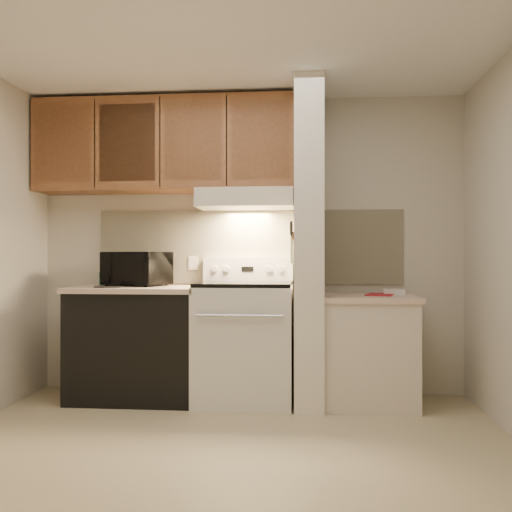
# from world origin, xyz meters

# --- Properties ---
(floor) EXTENTS (3.60, 3.60, 0.00)m
(floor) POSITION_xyz_m (0.00, 0.00, 0.00)
(floor) COLOR #BEAF88
(floor) RESTS_ON ground
(ceiling) EXTENTS (3.60, 3.60, 0.00)m
(ceiling) POSITION_xyz_m (0.00, 0.00, 2.50)
(ceiling) COLOR white
(ceiling) RESTS_ON wall_back
(wall_back) EXTENTS (3.60, 2.50, 0.02)m
(wall_back) POSITION_xyz_m (0.00, 1.50, 1.25)
(wall_back) COLOR beige
(wall_back) RESTS_ON floor
(backsplash) EXTENTS (2.60, 0.02, 0.63)m
(backsplash) POSITION_xyz_m (0.00, 1.49, 1.24)
(backsplash) COLOR beige
(backsplash) RESTS_ON wall_back
(range_body) EXTENTS (0.76, 0.65, 0.92)m
(range_body) POSITION_xyz_m (0.00, 1.16, 0.46)
(range_body) COLOR silver
(range_body) RESTS_ON floor
(oven_window) EXTENTS (0.50, 0.01, 0.30)m
(oven_window) POSITION_xyz_m (0.00, 0.84, 0.50)
(oven_window) COLOR black
(oven_window) RESTS_ON range_body
(oven_handle) EXTENTS (0.65, 0.02, 0.02)m
(oven_handle) POSITION_xyz_m (0.00, 0.80, 0.72)
(oven_handle) COLOR silver
(oven_handle) RESTS_ON range_body
(cooktop) EXTENTS (0.74, 0.64, 0.03)m
(cooktop) POSITION_xyz_m (0.00, 1.16, 0.94)
(cooktop) COLOR black
(cooktop) RESTS_ON range_body
(range_backguard) EXTENTS (0.76, 0.08, 0.20)m
(range_backguard) POSITION_xyz_m (0.00, 1.44, 1.05)
(range_backguard) COLOR silver
(range_backguard) RESTS_ON range_body
(range_display) EXTENTS (0.10, 0.01, 0.04)m
(range_display) POSITION_xyz_m (0.00, 1.40, 1.05)
(range_display) COLOR black
(range_display) RESTS_ON range_backguard
(range_knob_left_outer) EXTENTS (0.05, 0.02, 0.05)m
(range_knob_left_outer) POSITION_xyz_m (-0.28, 1.40, 1.05)
(range_knob_left_outer) COLOR silver
(range_knob_left_outer) RESTS_ON range_backguard
(range_knob_left_inner) EXTENTS (0.05, 0.02, 0.05)m
(range_knob_left_inner) POSITION_xyz_m (-0.18, 1.40, 1.05)
(range_knob_left_inner) COLOR silver
(range_knob_left_inner) RESTS_ON range_backguard
(range_knob_right_inner) EXTENTS (0.05, 0.02, 0.05)m
(range_knob_right_inner) POSITION_xyz_m (0.18, 1.40, 1.05)
(range_knob_right_inner) COLOR silver
(range_knob_right_inner) RESTS_ON range_backguard
(range_knob_right_outer) EXTENTS (0.05, 0.02, 0.05)m
(range_knob_right_outer) POSITION_xyz_m (0.28, 1.40, 1.05)
(range_knob_right_outer) COLOR silver
(range_knob_right_outer) RESTS_ON range_backguard
(dishwasher_front) EXTENTS (1.00, 0.63, 0.87)m
(dishwasher_front) POSITION_xyz_m (-0.88, 1.17, 0.43)
(dishwasher_front) COLOR black
(dishwasher_front) RESTS_ON floor
(left_countertop) EXTENTS (1.04, 0.67, 0.04)m
(left_countertop) POSITION_xyz_m (-0.88, 1.17, 0.89)
(left_countertop) COLOR beige
(left_countertop) RESTS_ON dishwasher_front
(spoon_rest) EXTENTS (0.21, 0.10, 0.01)m
(spoon_rest) POSITION_xyz_m (-1.05, 0.97, 0.92)
(spoon_rest) COLOR black
(spoon_rest) RESTS_ON left_countertop
(teal_jar) EXTENTS (0.11, 0.11, 0.11)m
(teal_jar) POSITION_xyz_m (-1.23, 1.39, 0.97)
(teal_jar) COLOR #2C7163
(teal_jar) RESTS_ON left_countertop
(outlet) EXTENTS (0.08, 0.01, 0.12)m
(outlet) POSITION_xyz_m (-0.48, 1.48, 1.10)
(outlet) COLOR beige
(outlet) RESTS_ON backsplash
(microwave) EXTENTS (0.60, 0.51, 0.28)m
(microwave) POSITION_xyz_m (-0.93, 1.31, 1.05)
(microwave) COLOR black
(microwave) RESTS_ON left_countertop
(partition_pillar) EXTENTS (0.22, 0.70, 2.50)m
(partition_pillar) POSITION_xyz_m (0.51, 1.15, 1.25)
(partition_pillar) COLOR white
(partition_pillar) RESTS_ON floor
(pillar_trim) EXTENTS (0.01, 0.70, 0.04)m
(pillar_trim) POSITION_xyz_m (0.39, 1.15, 1.30)
(pillar_trim) COLOR brown
(pillar_trim) RESTS_ON partition_pillar
(knife_strip) EXTENTS (0.02, 0.42, 0.04)m
(knife_strip) POSITION_xyz_m (0.39, 1.10, 1.32)
(knife_strip) COLOR black
(knife_strip) RESTS_ON partition_pillar
(knife_blade_a) EXTENTS (0.01, 0.03, 0.16)m
(knife_blade_a) POSITION_xyz_m (0.38, 0.94, 1.22)
(knife_blade_a) COLOR silver
(knife_blade_a) RESTS_ON knife_strip
(knife_handle_a) EXTENTS (0.02, 0.02, 0.10)m
(knife_handle_a) POSITION_xyz_m (0.38, 0.95, 1.37)
(knife_handle_a) COLOR black
(knife_handle_a) RESTS_ON knife_strip
(knife_blade_b) EXTENTS (0.01, 0.04, 0.18)m
(knife_blade_b) POSITION_xyz_m (0.38, 1.01, 1.21)
(knife_blade_b) COLOR silver
(knife_blade_b) RESTS_ON knife_strip
(knife_handle_b) EXTENTS (0.02, 0.02, 0.10)m
(knife_handle_b) POSITION_xyz_m (0.38, 1.03, 1.37)
(knife_handle_b) COLOR black
(knife_handle_b) RESTS_ON knife_strip
(knife_blade_c) EXTENTS (0.01, 0.04, 0.20)m
(knife_blade_c) POSITION_xyz_m (0.38, 1.11, 1.20)
(knife_blade_c) COLOR silver
(knife_blade_c) RESTS_ON knife_strip
(knife_handle_c) EXTENTS (0.02, 0.02, 0.10)m
(knife_handle_c) POSITION_xyz_m (0.38, 1.10, 1.37)
(knife_handle_c) COLOR black
(knife_handle_c) RESTS_ON knife_strip
(knife_blade_d) EXTENTS (0.01, 0.04, 0.16)m
(knife_blade_d) POSITION_xyz_m (0.38, 1.18, 1.22)
(knife_blade_d) COLOR silver
(knife_blade_d) RESTS_ON knife_strip
(knife_handle_d) EXTENTS (0.02, 0.02, 0.10)m
(knife_handle_d) POSITION_xyz_m (0.38, 1.19, 1.37)
(knife_handle_d) COLOR black
(knife_handle_d) RESTS_ON knife_strip
(knife_blade_e) EXTENTS (0.01, 0.04, 0.18)m
(knife_blade_e) POSITION_xyz_m (0.38, 1.27, 1.21)
(knife_blade_e) COLOR silver
(knife_blade_e) RESTS_ON knife_strip
(knife_handle_e) EXTENTS (0.02, 0.02, 0.10)m
(knife_handle_e) POSITION_xyz_m (0.38, 1.27, 1.37)
(knife_handle_e) COLOR black
(knife_handle_e) RESTS_ON knife_strip
(oven_mitt) EXTENTS (0.03, 0.10, 0.23)m
(oven_mitt) POSITION_xyz_m (0.38, 1.32, 1.21)
(oven_mitt) COLOR gray
(oven_mitt) RESTS_ON partition_pillar
(right_cab_base) EXTENTS (0.70, 0.60, 0.81)m
(right_cab_base) POSITION_xyz_m (0.97, 1.15, 0.40)
(right_cab_base) COLOR beige
(right_cab_base) RESTS_ON floor
(right_countertop) EXTENTS (0.74, 0.64, 0.04)m
(right_countertop) POSITION_xyz_m (0.97, 1.15, 0.83)
(right_countertop) COLOR beige
(right_countertop) RESTS_ON right_cab_base
(red_folder) EXTENTS (0.27, 0.32, 0.01)m
(red_folder) POSITION_xyz_m (1.07, 1.19, 0.85)
(red_folder) COLOR #AE1F28
(red_folder) RESTS_ON right_countertop
(white_box) EXTENTS (0.17, 0.12, 0.04)m
(white_box) POSITION_xyz_m (1.19, 1.26, 0.87)
(white_box) COLOR white
(white_box) RESTS_ON right_countertop
(range_hood) EXTENTS (0.78, 0.44, 0.15)m
(range_hood) POSITION_xyz_m (0.00, 1.28, 1.62)
(range_hood) COLOR beige
(range_hood) RESTS_ON upper_cabinets
(hood_lip) EXTENTS (0.78, 0.04, 0.06)m
(hood_lip) POSITION_xyz_m (0.00, 1.07, 1.58)
(hood_lip) COLOR beige
(hood_lip) RESTS_ON range_hood
(upper_cabinets) EXTENTS (2.18, 0.33, 0.77)m
(upper_cabinets) POSITION_xyz_m (-0.69, 1.32, 2.08)
(upper_cabinets) COLOR brown
(upper_cabinets) RESTS_ON wall_back
(cab_door_a) EXTENTS (0.46, 0.01, 0.63)m
(cab_door_a) POSITION_xyz_m (-1.51, 1.17, 2.08)
(cab_door_a) COLOR brown
(cab_door_a) RESTS_ON upper_cabinets
(cab_gap_a) EXTENTS (0.01, 0.01, 0.73)m
(cab_gap_a) POSITION_xyz_m (-1.23, 1.16, 2.08)
(cab_gap_a) COLOR black
(cab_gap_a) RESTS_ON upper_cabinets
(cab_door_b) EXTENTS (0.46, 0.01, 0.63)m
(cab_door_b) POSITION_xyz_m (-0.96, 1.17, 2.08)
(cab_door_b) COLOR brown
(cab_door_b) RESTS_ON upper_cabinets
(cab_gap_b) EXTENTS (0.01, 0.01, 0.73)m
(cab_gap_b) POSITION_xyz_m (-0.69, 1.16, 2.08)
(cab_gap_b) COLOR black
(cab_gap_b) RESTS_ON upper_cabinets
(cab_door_c) EXTENTS (0.46, 0.01, 0.63)m
(cab_door_c) POSITION_xyz_m (-0.42, 1.17, 2.08)
(cab_door_c) COLOR brown
(cab_door_c) RESTS_ON upper_cabinets
(cab_gap_c) EXTENTS (0.01, 0.01, 0.73)m
(cab_gap_c) POSITION_xyz_m (-0.14, 1.16, 2.08)
(cab_gap_c) COLOR black
(cab_gap_c) RESTS_ON upper_cabinets
(cab_door_d) EXTENTS (0.46, 0.01, 0.63)m
(cab_door_d) POSITION_xyz_m (0.13, 1.17, 2.08)
(cab_door_d) COLOR brown
(cab_door_d) RESTS_ON upper_cabinets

